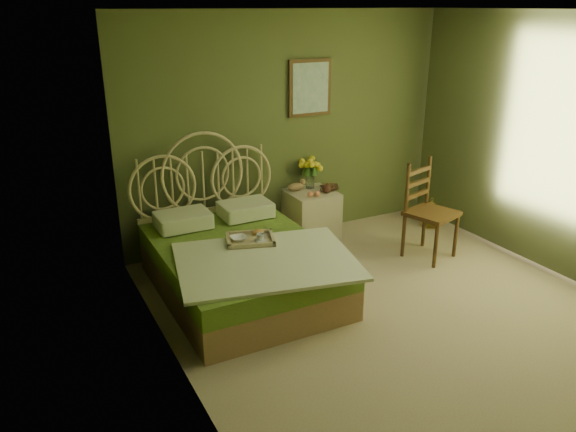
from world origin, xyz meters
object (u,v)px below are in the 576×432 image
bed (239,261)px  birdcage (431,214)px  chair (427,204)px  nightstand (311,210)px

bed → birdcage: bed is taller
chair → birdcage: 0.98m
nightstand → birdcage: size_ratio=3.03×
nightstand → birdcage: nightstand is taller
nightstand → birdcage: bearing=-13.0°
bed → chair: 2.19m
bed → chair: size_ratio=2.08×
chair → bed: bearing=159.1°
birdcage → bed: bearing=-170.8°
nightstand → birdcage: (1.54, -0.35, -0.20)m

